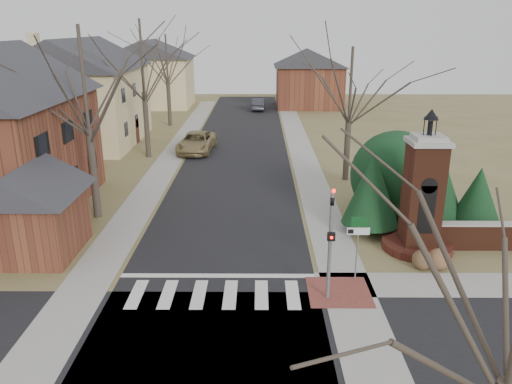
{
  "coord_description": "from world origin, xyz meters",
  "views": [
    {
      "loc": [
        1.69,
        -16.09,
        9.81
      ],
      "look_at": [
        1.56,
        6.0,
        2.42
      ],
      "focal_mm": 35.0,
      "sensor_mm": 36.0,
      "label": 1
    }
  ],
  "objects_px": {
    "pickup_truck": "(197,142)",
    "distant_car": "(258,104)",
    "traffic_signal_pole": "(331,235)",
    "sign_post": "(358,236)",
    "brick_gate_monument": "(421,205)"
  },
  "relations": [
    {
      "from": "pickup_truck",
      "to": "distant_car",
      "type": "height_order",
      "value": "pickup_truck"
    },
    {
      "from": "sign_post",
      "to": "pickup_truck",
      "type": "xyz_separation_m",
      "value": [
        -8.99,
        21.73,
        -1.17
      ]
    },
    {
      "from": "traffic_signal_pole",
      "to": "distant_car",
      "type": "xyz_separation_m",
      "value": [
        -2.7,
        44.33,
        -1.88
      ]
    },
    {
      "from": "sign_post",
      "to": "distant_car",
      "type": "bearing_deg",
      "value": 95.32
    },
    {
      "from": "sign_post",
      "to": "pickup_truck",
      "type": "distance_m",
      "value": 23.55
    },
    {
      "from": "traffic_signal_pole",
      "to": "distant_car",
      "type": "distance_m",
      "value": 44.45
    },
    {
      "from": "pickup_truck",
      "to": "distant_car",
      "type": "xyz_separation_m",
      "value": [
        5.0,
        21.18,
        -0.08
      ]
    },
    {
      "from": "sign_post",
      "to": "brick_gate_monument",
      "type": "height_order",
      "value": "brick_gate_monument"
    },
    {
      "from": "sign_post",
      "to": "pickup_truck",
      "type": "height_order",
      "value": "sign_post"
    },
    {
      "from": "pickup_truck",
      "to": "distant_car",
      "type": "bearing_deg",
      "value": 80.88
    },
    {
      "from": "traffic_signal_pole",
      "to": "pickup_truck",
      "type": "bearing_deg",
      "value": 108.4
    },
    {
      "from": "pickup_truck",
      "to": "distant_car",
      "type": "distance_m",
      "value": 21.76
    },
    {
      "from": "pickup_truck",
      "to": "traffic_signal_pole",
      "type": "bearing_deg",
      "value": -67.44
    },
    {
      "from": "sign_post",
      "to": "brick_gate_monument",
      "type": "distance_m",
      "value": 4.55
    },
    {
      "from": "sign_post",
      "to": "brick_gate_monument",
      "type": "xyz_separation_m",
      "value": [
        3.41,
        3.01,
        0.22
      ]
    }
  ]
}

